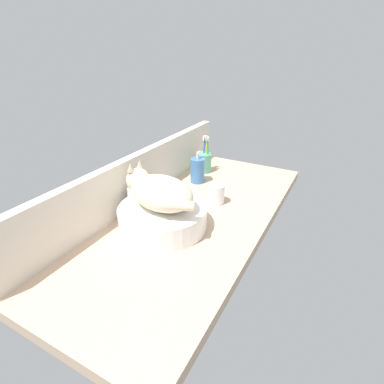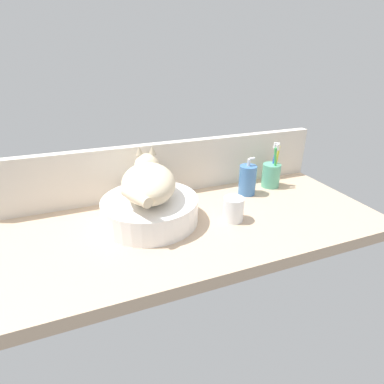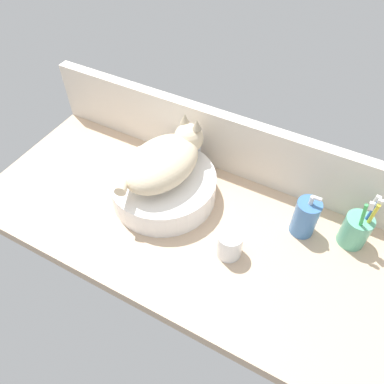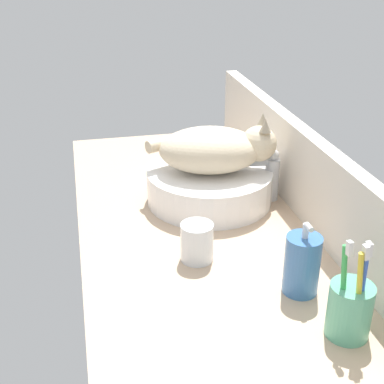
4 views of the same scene
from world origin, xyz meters
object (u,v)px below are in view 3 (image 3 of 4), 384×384
object	(u,v)px
sink_basin	(164,187)
toothbrush_cup	(356,230)
faucet	(193,153)
soap_dispenser	(305,217)
cat	(165,160)
water_glass	(229,245)

from	to	relation	value
sink_basin	toothbrush_cup	world-z (taller)	toothbrush_cup
faucet	soap_dispenser	distance (cm)	39.30
cat	toothbrush_cup	world-z (taller)	cat
water_glass	cat	bearing A→B (deg)	157.60
toothbrush_cup	water_glass	xyz separation A→B (cm)	(-28.24, -19.55, -1.68)
sink_basin	cat	bearing A→B (deg)	82.12
faucet	toothbrush_cup	distance (cm)	52.03
sink_basin	faucet	size ratio (longest dim) A/B	2.32
sink_basin	soap_dispenser	xyz separation A→B (cm)	(40.99, 7.34, 1.82)
sink_basin	cat	world-z (taller)	cat
cat	faucet	world-z (taller)	cat
cat	soap_dispenser	world-z (taller)	cat
soap_dispenser	water_glass	distance (cm)	22.52
soap_dispenser	water_glass	xyz separation A→B (cm)	(-15.04, -16.61, -2.33)
sink_basin	cat	xyz separation A→B (cm)	(0.19, 1.36, 9.92)
faucet	water_glass	distance (cm)	33.67
sink_basin	toothbrush_cup	size ratio (longest dim) A/B	1.69
toothbrush_cup	soap_dispenser	bearing A→B (deg)	-167.45
cat	water_glass	size ratio (longest dim) A/B	3.83
soap_dispenser	toothbrush_cup	distance (cm)	13.54
sink_basin	water_glass	bearing A→B (deg)	-19.65
sink_basin	soap_dispenser	size ratio (longest dim) A/B	2.09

